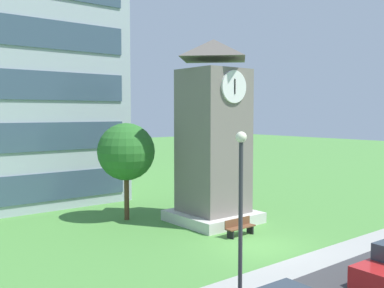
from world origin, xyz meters
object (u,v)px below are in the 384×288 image
Objects in this scene: clock_tower at (213,141)px; tree_near_tower at (126,152)px; park_bench at (240,227)px; street_lamp at (241,198)px.

clock_tower is 1.83× the size of tree_near_tower.
tree_near_tower is at bearing 112.74° from park_bench.
park_bench is at bearing -106.33° from clock_tower.
clock_tower reaches higher than park_bench.
clock_tower is 5.77× the size of park_bench.
tree_near_tower is (-3.67, 3.54, -0.65)m from clock_tower.
clock_tower reaches higher than tree_near_tower.
clock_tower is at bearing -43.93° from tree_near_tower.
clock_tower is 5.29m from park_bench.
street_lamp reaches higher than park_bench.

